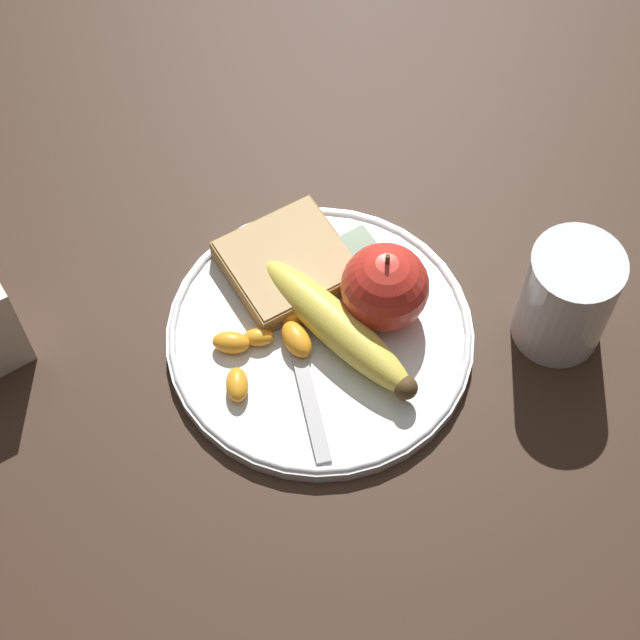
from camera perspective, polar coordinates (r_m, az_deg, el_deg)
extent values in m
plane|color=#332116|center=(0.87, 0.00, -1.06)|extent=(3.00, 3.00, 0.00)
cylinder|color=silver|center=(0.87, 0.00, -0.87)|extent=(0.25, 0.25, 0.01)
torus|color=silver|center=(0.86, 0.00, -0.67)|extent=(0.25, 0.25, 0.01)
cylinder|color=silver|center=(0.86, 13.02, 1.18)|extent=(0.07, 0.07, 0.10)
cylinder|color=yellow|center=(0.86, 12.92, 0.90)|extent=(0.06, 0.06, 0.08)
sphere|color=red|center=(0.85, 3.48, 1.77)|extent=(0.07, 0.07, 0.07)
cylinder|color=brown|center=(0.81, 3.63, 3.25)|extent=(0.00, 0.00, 0.01)
ellipsoid|color=#E0CC4C|center=(0.85, 0.86, -0.29)|extent=(0.07, 0.17, 0.03)
sphere|color=#473319|center=(0.82, 4.60, -3.62)|extent=(0.02, 0.02, 0.02)
cube|color=olive|center=(0.89, -1.74, 3.03)|extent=(0.10, 0.09, 0.02)
cube|color=tan|center=(0.89, -1.74, 3.03)|extent=(0.10, 0.09, 0.02)
cube|color=#B2B2B7|center=(0.84, -0.71, -3.65)|extent=(0.06, 0.13, 0.00)
cube|color=#B2B2B7|center=(0.88, -1.96, 1.58)|extent=(0.04, 0.06, 0.00)
cube|color=white|center=(0.89, 1.74, 3.38)|extent=(0.04, 0.03, 0.02)
cube|color=#334728|center=(0.88, 1.76, 3.77)|extent=(0.04, 0.03, 0.00)
ellipsoid|color=orange|center=(0.83, -4.44, -3.46)|extent=(0.03, 0.03, 0.02)
ellipsoid|color=orange|center=(0.85, -1.17, -1.16)|extent=(0.02, 0.04, 0.02)
ellipsoid|color=orange|center=(0.86, -1.35, 0.23)|extent=(0.03, 0.02, 0.02)
ellipsoid|color=orange|center=(0.85, -3.29, -0.92)|extent=(0.03, 0.03, 0.01)
ellipsoid|color=orange|center=(0.85, -4.76, -1.20)|extent=(0.03, 0.03, 0.02)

